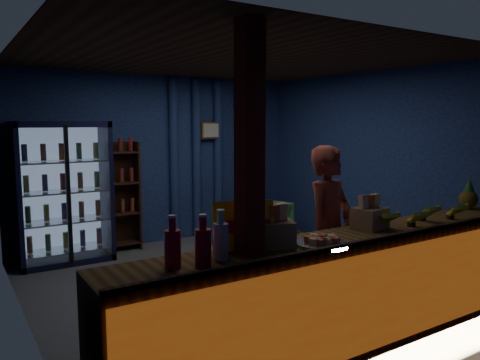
% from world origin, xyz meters
% --- Properties ---
extents(ground, '(4.60, 4.60, 0.00)m').
position_xyz_m(ground, '(0.00, 0.00, 0.00)').
color(ground, '#515154').
rests_on(ground, ground).
extents(room_walls, '(4.60, 4.60, 4.60)m').
position_xyz_m(room_walls, '(0.00, 0.00, 1.57)').
color(room_walls, navy).
rests_on(room_walls, ground).
extents(counter, '(4.40, 0.57, 0.99)m').
position_xyz_m(counter, '(0.00, -1.91, 0.48)').
color(counter, brown).
rests_on(counter, ground).
extents(support_post, '(0.16, 0.16, 2.60)m').
position_xyz_m(support_post, '(-1.05, -1.90, 1.30)').
color(support_post, maroon).
rests_on(support_post, ground).
extents(beverage_cooler, '(1.20, 0.62, 1.90)m').
position_xyz_m(beverage_cooler, '(-1.55, 1.92, 0.93)').
color(beverage_cooler, black).
rests_on(beverage_cooler, ground).
extents(bottle_shelf, '(0.50, 0.28, 1.60)m').
position_xyz_m(bottle_shelf, '(-0.70, 2.06, 0.79)').
color(bottle_shelf, '#3B2413').
rests_on(bottle_shelf, ground).
extents(curtain_folds, '(1.74, 0.14, 2.50)m').
position_xyz_m(curtain_folds, '(1.00, 2.14, 1.30)').
color(curtain_folds, navy).
rests_on(curtain_folds, room_walls).
extents(framed_picture, '(0.36, 0.04, 0.28)m').
position_xyz_m(framed_picture, '(0.85, 2.10, 1.75)').
color(framed_picture, gold).
rests_on(framed_picture, room_walls).
extents(shopkeeper, '(0.69, 0.54, 1.67)m').
position_xyz_m(shopkeeper, '(0.23, -1.36, 0.84)').
color(shopkeeper, maroon).
rests_on(shopkeeper, ground).
extents(green_chair, '(0.88, 0.89, 0.63)m').
position_xyz_m(green_chair, '(1.36, 1.30, 0.32)').
color(green_chair, '#5AB359').
rests_on(green_chair, ground).
extents(side_table, '(0.54, 0.40, 0.57)m').
position_xyz_m(side_table, '(0.82, 1.38, 0.24)').
color(side_table, '#3B2413').
rests_on(side_table, ground).
extents(yellow_sign, '(0.46, 0.24, 0.37)m').
position_xyz_m(yellow_sign, '(-1.03, -1.80, 1.13)').
color(yellow_sign, yellow).
rests_on(yellow_sign, counter).
extents(soda_bottles, '(0.47, 0.19, 0.35)m').
position_xyz_m(soda_bottles, '(-1.47, -1.93, 1.09)').
color(soda_bottles, red).
rests_on(soda_bottles, counter).
extents(snack_box_left, '(0.38, 0.35, 0.33)m').
position_xyz_m(snack_box_left, '(-0.79, -1.83, 1.07)').
color(snack_box_left, olive).
rests_on(snack_box_left, counter).
extents(snack_box_centre, '(0.32, 0.28, 0.30)m').
position_xyz_m(snack_box_centre, '(0.31, -1.80, 1.06)').
color(snack_box_centre, olive).
rests_on(snack_box_centre, counter).
extents(pastry_tray, '(0.42, 0.42, 0.07)m').
position_xyz_m(pastry_tray, '(-0.45, -2.01, 0.97)').
color(pastry_tray, silver).
rests_on(pastry_tray, counter).
extents(banana_bunches, '(1.13, 0.32, 0.18)m').
position_xyz_m(banana_bunches, '(0.83, -1.94, 1.04)').
color(banana_bunches, gold).
rests_on(banana_bunches, counter).
extents(pineapple, '(0.19, 0.19, 0.34)m').
position_xyz_m(pineapple, '(1.92, -1.73, 1.09)').
color(pineapple, brown).
rests_on(pineapple, counter).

